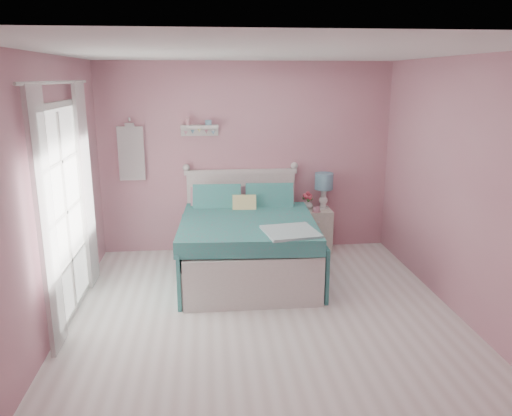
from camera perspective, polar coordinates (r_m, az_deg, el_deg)
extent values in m
plane|color=silver|center=(5.18, 1.04, -12.70)|extent=(4.50, 4.50, 0.00)
plane|color=#BF798A|center=(6.93, -1.10, 5.69)|extent=(4.00, 0.00, 4.00)
plane|color=#BF798A|center=(2.62, 7.01, -9.93)|extent=(4.00, 0.00, 4.00)
plane|color=#BF798A|center=(4.92, -22.72, 0.78)|extent=(0.00, 4.50, 4.50)
plane|color=#BF798A|center=(5.34, 22.94, 1.80)|extent=(0.00, 4.50, 4.50)
plane|color=white|center=(4.61, 1.19, 17.37)|extent=(4.50, 4.50, 0.00)
cube|color=silver|center=(6.20, -1.05, -5.83)|extent=(1.55, 1.99, 0.42)
cube|color=silver|center=(6.11, -1.06, -3.30)|extent=(1.49, 1.93, 0.16)
cube|color=silver|center=(7.02, -1.71, -0.47)|extent=(1.49, 0.07, 1.10)
cube|color=silver|center=(6.89, -1.75, 4.17)|extent=(1.55, 0.09, 0.06)
cube|color=silver|center=(5.29, -0.20, -8.74)|extent=(1.49, 0.06, 0.56)
cube|color=teal|center=(5.92, -0.95, -2.18)|extent=(1.66, 1.74, 0.18)
cube|color=#C37E93|center=(6.64, -4.49, 0.65)|extent=(0.69, 0.31, 0.43)
cube|color=#C37E93|center=(6.69, 1.41, 0.79)|extent=(0.69, 0.31, 0.43)
cube|color=#CCBC59|center=(6.38, -1.35, 0.11)|extent=(0.31, 0.23, 0.31)
cube|color=beige|center=(7.08, 6.78, -2.52)|extent=(0.42, 0.39, 0.60)
cube|color=silver|center=(6.85, 7.15, -1.59)|extent=(0.36, 0.02, 0.16)
sphere|color=white|center=(6.83, 7.19, -1.65)|extent=(0.03, 0.03, 0.03)
cylinder|color=white|center=(7.05, 7.67, 0.05)|extent=(0.16, 0.16, 0.02)
cylinder|color=white|center=(7.02, 7.71, 1.13)|extent=(0.08, 0.08, 0.27)
cylinder|color=#6796AC|center=(6.97, 7.78, 3.05)|extent=(0.25, 0.25, 0.23)
imported|color=silver|center=(6.98, 5.92, 0.48)|extent=(0.16, 0.16, 0.15)
imported|color=pink|center=(6.84, 6.91, -0.15)|extent=(0.12, 0.12, 0.08)
sphere|color=#C54358|center=(6.95, 5.95, 1.67)|extent=(0.06, 0.06, 0.06)
sphere|color=#C54358|center=(6.98, 6.23, 1.40)|extent=(0.06, 0.06, 0.06)
sphere|color=#C54358|center=(6.96, 5.60, 1.44)|extent=(0.06, 0.06, 0.06)
sphere|color=#C54358|center=(6.94, 6.15, 1.14)|extent=(0.06, 0.06, 0.06)
sphere|color=#C54358|center=(6.93, 5.73, 1.23)|extent=(0.06, 0.06, 0.06)
cube|color=silver|center=(6.77, -6.49, 9.23)|extent=(0.50, 0.14, 0.04)
cube|color=silver|center=(6.84, -6.46, 8.69)|extent=(0.50, 0.03, 0.12)
cylinder|color=#D18C99|center=(6.77, -7.79, 9.78)|extent=(0.06, 0.06, 0.10)
cube|color=#6796AC|center=(6.76, -5.47, 9.68)|extent=(0.08, 0.06, 0.07)
cube|color=white|center=(6.89, -14.08, 6.05)|extent=(0.34, 0.03, 0.72)
cube|color=silver|center=(5.17, -22.05, 10.82)|extent=(0.04, 1.32, 0.06)
cube|color=silver|center=(5.68, -20.00, -10.75)|extent=(0.04, 1.32, 0.06)
cube|color=silver|center=(4.76, -22.86, -2.80)|extent=(0.04, 0.06, 2.10)
cube|color=silver|center=(5.93, -19.42, 0.84)|extent=(0.04, 0.06, 2.10)
cube|color=white|center=(5.33, -20.98, -0.47)|extent=(0.02, 1.20, 2.04)
cube|color=white|center=(4.60, -22.82, -1.67)|extent=(0.04, 0.40, 2.32)
cube|color=white|center=(6.00, -18.81, 2.32)|extent=(0.04, 0.40, 2.32)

